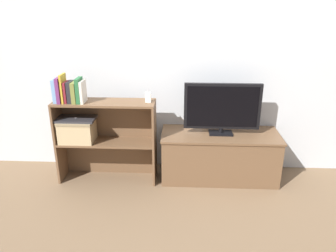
% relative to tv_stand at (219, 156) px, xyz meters
% --- Properties ---
extents(ground_plane, '(16.00, 16.00, 0.00)m').
position_rel_tv_stand_xyz_m(ground_plane, '(-0.50, -0.22, -0.23)').
color(ground_plane, brown).
extents(wall_back, '(10.00, 0.05, 2.40)m').
position_rel_tv_stand_xyz_m(wall_back, '(-0.50, 0.25, 0.97)').
color(wall_back, silver).
rests_on(wall_back, ground_plane).
extents(tv_stand, '(1.12, 0.46, 0.46)m').
position_rel_tv_stand_xyz_m(tv_stand, '(0.00, 0.00, 0.00)').
color(tv_stand, brown).
rests_on(tv_stand, ground_plane).
extents(tv, '(0.70, 0.14, 0.49)m').
position_rel_tv_stand_xyz_m(tv, '(0.00, -0.00, 0.49)').
color(tv, black).
rests_on(tv, tv_stand).
extents(bookshelf_lower_tier, '(0.93, 0.27, 0.40)m').
position_rel_tv_stand_xyz_m(bookshelf_lower_tier, '(-1.08, -0.03, 0.03)').
color(bookshelf_lower_tier, brown).
rests_on(bookshelf_lower_tier, ground_plane).
extents(bookshelf_upper_tier, '(0.93, 0.27, 0.39)m').
position_rel_tv_stand_xyz_m(bookshelf_upper_tier, '(-1.08, -0.03, 0.42)').
color(bookshelf_upper_tier, brown).
rests_on(bookshelf_upper_tier, bookshelf_lower_tier).
extents(book_skyblue, '(0.04, 0.12, 0.21)m').
position_rel_tv_stand_xyz_m(book_skyblue, '(-1.49, -0.11, 0.66)').
color(book_skyblue, '#709ECC').
rests_on(book_skyblue, bookshelf_upper_tier).
extents(book_plum, '(0.03, 0.16, 0.23)m').
position_rel_tv_stand_xyz_m(book_plum, '(-1.45, -0.11, 0.67)').
color(book_plum, '#6B2D66').
rests_on(book_plum, bookshelf_upper_tier).
extents(book_mustard, '(0.02, 0.14, 0.25)m').
position_rel_tv_stand_xyz_m(book_mustard, '(-1.42, -0.11, 0.68)').
color(book_mustard, gold).
rests_on(book_mustard, bookshelf_upper_tier).
extents(book_maroon, '(0.02, 0.12, 0.19)m').
position_rel_tv_stand_xyz_m(book_maroon, '(-1.40, -0.11, 0.65)').
color(book_maroon, maroon).
rests_on(book_maroon, bookshelf_upper_tier).
extents(book_charcoal, '(0.04, 0.13, 0.19)m').
position_rel_tv_stand_xyz_m(book_charcoal, '(-1.36, -0.11, 0.65)').
color(book_charcoal, '#232328').
rests_on(book_charcoal, bookshelf_upper_tier).
extents(book_olive, '(0.04, 0.15, 0.19)m').
position_rel_tv_stand_xyz_m(book_olive, '(-1.32, -0.11, 0.65)').
color(book_olive, olive).
rests_on(book_olive, bookshelf_upper_tier).
extents(book_forest, '(0.03, 0.14, 0.22)m').
position_rel_tv_stand_xyz_m(book_forest, '(-1.28, -0.11, 0.67)').
color(book_forest, '#286638').
rests_on(book_forest, bookshelf_upper_tier).
extents(book_ivory, '(0.02, 0.15, 0.20)m').
position_rel_tv_stand_xyz_m(book_ivory, '(-1.25, -0.11, 0.66)').
color(book_ivory, silver).
rests_on(book_ivory, bookshelf_upper_tier).
extents(baby_monitor, '(0.05, 0.03, 0.12)m').
position_rel_tv_stand_xyz_m(baby_monitor, '(-0.67, -0.08, 0.60)').
color(baby_monitor, white).
rests_on(baby_monitor, bookshelf_upper_tier).
extents(storage_basket_left, '(0.32, 0.24, 0.21)m').
position_rel_tv_stand_xyz_m(storage_basket_left, '(-1.34, -0.10, 0.29)').
color(storage_basket_left, tan).
rests_on(storage_basket_left, bookshelf_lower_tier).
extents(laptop, '(0.36, 0.21, 0.02)m').
position_rel_tv_stand_xyz_m(laptop, '(-1.34, -0.10, 0.39)').
color(laptop, '#2D2D33').
rests_on(laptop, storage_basket_left).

